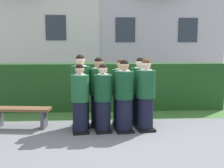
{
  "coord_description": "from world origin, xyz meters",
  "views": [
    {
      "loc": [
        -0.39,
        -5.86,
        1.89
      ],
      "look_at": [
        0.0,
        0.25,
        1.05
      ],
      "focal_mm": 42.91,
      "sensor_mm": 36.0,
      "label": 1
    }
  ],
  "objects": [
    {
      "name": "lawn_strip",
      "position": [
        0.0,
        1.4,
        0.0
      ],
      "size": [
        7.0,
        0.9,
        0.01
      ],
      "primitive_type": "cube",
      "color": "#477A38",
      "rests_on": "ground"
    },
    {
      "name": "student_front_row_2",
      "position": [
        0.25,
        -0.0,
        0.77
      ],
      "size": [
        0.44,
        0.54,
        1.62
      ],
      "color": "black",
      "rests_on": "ground"
    },
    {
      "name": "student_rear_row_0",
      "position": [
        -0.73,
        0.42,
        0.83
      ],
      "size": [
        0.45,
        0.52,
        1.73
      ],
      "color": "black",
      "rests_on": "ground"
    },
    {
      "name": "student_rear_row_1",
      "position": [
        -0.31,
        0.47,
        0.79
      ],
      "size": [
        0.43,
        0.52,
        1.66
      ],
      "color": "black",
      "rests_on": "ground"
    },
    {
      "name": "school_building_annex",
      "position": [
        2.46,
        8.1,
        3.21
      ],
      "size": [
        6.85,
        3.42,
        6.25
      ],
      "color": "silver",
      "rests_on": "ground"
    },
    {
      "name": "student_front_row_0",
      "position": [
        -0.72,
        -0.02,
        0.73
      ],
      "size": [
        0.41,
        0.49,
        1.54
      ],
      "color": "black",
      "rests_on": "ground"
    },
    {
      "name": "hedge",
      "position": [
        0.0,
        2.2,
        0.7
      ],
      "size": [
        7.0,
        0.7,
        1.41
      ],
      "color": "#214C1E",
      "rests_on": "ground"
    },
    {
      "name": "school_building_main",
      "position": [
        -3.69,
        8.45,
        3.36
      ],
      "size": [
        7.45,
        4.41,
        6.55
      ],
      "color": "silver",
      "rests_on": "ground"
    },
    {
      "name": "student_front_row_3",
      "position": [
        0.76,
        0.07,
        0.78
      ],
      "size": [
        0.44,
        0.54,
        1.64
      ],
      "color": "black",
      "rests_on": "ground"
    },
    {
      "name": "ground_plane",
      "position": [
        0.0,
        0.0,
        0.0
      ],
      "size": [
        60.0,
        60.0,
        0.0
      ],
      "primitive_type": "plane",
      "color": "slate"
    },
    {
      "name": "wooden_bench",
      "position": [
        -2.15,
        0.42,
        0.35
      ],
      "size": [
        1.43,
        0.52,
        0.48
      ],
      "color": "brown",
      "rests_on": "ground"
    },
    {
      "name": "student_rear_row_3",
      "position": [
        0.71,
        0.56,
        0.79
      ],
      "size": [
        0.43,
        0.54,
        1.65
      ],
      "color": "black",
      "rests_on": "ground"
    },
    {
      "name": "student_rear_row_2",
      "position": [
        0.23,
        0.48,
        0.77
      ],
      "size": [
        0.42,
        0.47,
        1.62
      ],
      "color": "black",
      "rests_on": "ground"
    },
    {
      "name": "student_front_row_1",
      "position": [
        -0.22,
        0.01,
        0.73
      ],
      "size": [
        0.4,
        0.48,
        1.54
      ],
      "color": "black",
      "rests_on": "ground"
    }
  ]
}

